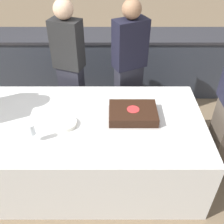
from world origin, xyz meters
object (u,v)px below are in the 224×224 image
cake (133,113)px  person_standing_back (69,67)px  plate_stack (65,124)px  wine_glass (31,130)px  person_cutting_cake (129,68)px

cake → person_standing_back: person_standing_back is taller
plate_stack → wine_glass: 0.34m
person_standing_back → plate_stack: bearing=114.3°
cake → person_standing_back: (-0.70, 0.77, 0.08)m
plate_stack → person_cutting_cake: person_cutting_cake is taller
plate_stack → wine_glass: size_ratio=1.13×
cake → person_cutting_cake: person_cutting_cake is taller
cake → plate_stack: size_ratio=2.36×
cake → person_standing_back: bearing=132.3°
cake → plate_stack: bearing=-169.2°
person_cutting_cake → wine_glass: bearing=25.5°
plate_stack → wine_glass: (-0.24, -0.21, 0.11)m
plate_stack → person_cutting_cake: 1.10m
cake → person_cutting_cake: 0.77m
wine_glass → person_cutting_cake: person_cutting_cake is taller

